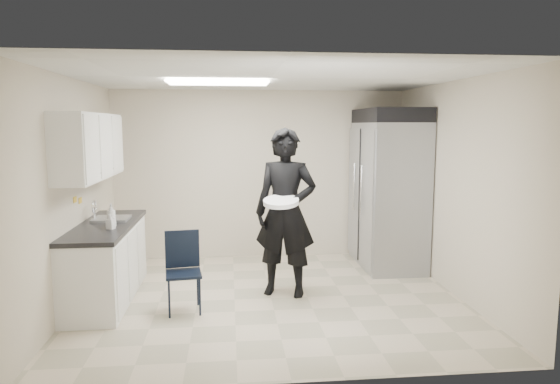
{
  "coord_description": "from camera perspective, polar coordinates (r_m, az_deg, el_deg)",
  "views": [
    {
      "loc": [
        -0.48,
        -5.75,
        2.06
      ],
      "look_at": [
        0.13,
        0.2,
        1.26
      ],
      "focal_mm": 32.0,
      "sensor_mm": 36.0,
      "label": 1
    }
  ],
  "objects": [
    {
      "name": "floor",
      "position": [
        6.13,
        -1.01,
        -12.04
      ],
      "size": [
        4.5,
        4.5,
        0.0
      ],
      "primitive_type": "plane",
      "color": "#C4B49A",
      "rests_on": "ground"
    },
    {
      "name": "back_wall",
      "position": [
        7.8,
        -2.28,
        2.01
      ],
      "size": [
        4.5,
        0.0,
        4.5
      ],
      "primitive_type": "plane",
      "rotation": [
        1.57,
        0.0,
        0.0
      ],
      "color": "#BEB29C",
      "rests_on": "floor"
    },
    {
      "name": "towel_dispenser",
      "position": [
        7.3,
        -18.99,
        3.74
      ],
      "size": [
        0.22,
        0.3,
        0.35
      ],
      "primitive_type": "cube",
      "color": "black",
      "rests_on": "left_wall"
    },
    {
      "name": "sink",
      "position": [
        6.48,
        -18.69,
        -3.39
      ],
      "size": [
        0.42,
        0.4,
        0.14
      ],
      "primitive_type": "cube",
      "color": "gray",
      "rests_on": "countertop"
    },
    {
      "name": "upper_cabinets",
      "position": [
        6.16,
        -20.9,
        4.92
      ],
      "size": [
        0.35,
        1.8,
        0.75
      ],
      "primitive_type": "cube",
      "color": "silver",
      "rests_on": "left_wall"
    },
    {
      "name": "fridge_compressor",
      "position": [
        7.4,
        12.51,
        8.51
      ],
      "size": [
        0.8,
        1.35,
        0.2
      ],
      "primitive_type": "cube",
      "color": "black",
      "rests_on": "commercial_fridge"
    },
    {
      "name": "notice_sticker_left",
      "position": [
        6.17,
        -22.38,
        -0.81
      ],
      "size": [
        0.0,
        0.12,
        0.07
      ],
      "primitive_type": "cube",
      "color": "yellow",
      "rests_on": "left_wall"
    },
    {
      "name": "faucet",
      "position": [
        6.5,
        -20.46,
        -2.09
      ],
      "size": [
        0.02,
        0.02,
        0.24
      ],
      "primitive_type": "cylinder",
      "color": "silver",
      "rests_on": "countertop"
    },
    {
      "name": "folding_chair",
      "position": [
        5.69,
        -10.97,
        -9.17
      ],
      "size": [
        0.43,
        0.43,
        0.86
      ],
      "primitive_type": "cube",
      "rotation": [
        0.0,
        0.0,
        0.13
      ],
      "color": "black",
      "rests_on": "floor"
    },
    {
      "name": "soap_bottle_b",
      "position": [
        5.89,
        -18.8,
        -3.23
      ],
      "size": [
        0.1,
        0.1,
        0.17
      ],
      "primitive_type": "imported",
      "rotation": [
        0.0,
        0.0,
        -0.37
      ],
      "color": "silver",
      "rests_on": "countertop"
    },
    {
      "name": "countertop",
      "position": [
        6.24,
        -19.38,
        -3.69
      ],
      "size": [
        0.64,
        1.95,
        0.05
      ],
      "primitive_type": "cube",
      "color": "black",
      "rests_on": "lower_counter"
    },
    {
      "name": "ceiling_panel",
      "position": [
        6.17,
        -7.08,
        12.28
      ],
      "size": [
        1.2,
        0.6,
        0.02
      ],
      "primitive_type": "cube",
      "color": "white",
      "rests_on": "ceiling"
    },
    {
      "name": "left_wall",
      "position": [
        6.06,
        -22.74,
        -0.2
      ],
      "size": [
        0.0,
        4.0,
        4.0
      ],
      "primitive_type": "plane",
      "rotation": [
        1.57,
        0.0,
        1.57
      ],
      "color": "#BEB29C",
      "rests_on": "floor"
    },
    {
      "name": "notice_sticker_right",
      "position": [
        6.36,
        -21.86,
        -0.9
      ],
      "size": [
        0.0,
        0.12,
        0.07
      ],
      "primitive_type": "cube",
      "color": "yellow",
      "rests_on": "left_wall"
    },
    {
      "name": "bucket_lid",
      "position": [
        5.76,
        0.12,
        -1.11
      ],
      "size": [
        0.52,
        0.52,
        0.05
      ],
      "primitive_type": "cylinder",
      "rotation": [
        0.0,
        0.0,
        -0.32
      ],
      "color": "white",
      "rests_on": "man_tuxedo"
    },
    {
      "name": "right_wall",
      "position": [
        6.41,
        19.42,
        0.36
      ],
      "size": [
        0.0,
        4.0,
        4.0
      ],
      "primitive_type": "plane",
      "rotation": [
        1.57,
        0.0,
        -1.57
      ],
      "color": "#BEB29C",
      "rests_on": "floor"
    },
    {
      "name": "ceiling",
      "position": [
        5.8,
        -1.08,
        12.94
      ],
      "size": [
        4.5,
        4.5,
        0.0
      ],
      "primitive_type": "plane",
      "rotation": [
        3.14,
        0.0,
        0.0
      ],
      "color": "silver",
      "rests_on": "back_wall"
    },
    {
      "name": "lower_counter",
      "position": [
        6.34,
        -19.19,
        -7.73
      ],
      "size": [
        0.6,
        1.9,
        0.86
      ],
      "primitive_type": "cube",
      "color": "silver",
      "rests_on": "floor"
    },
    {
      "name": "man_tuxedo",
      "position": [
        6.03,
        0.64,
        -2.35
      ],
      "size": [
        0.87,
        0.71,
        2.04
      ],
      "primitive_type": "imported",
      "rotation": [
        0.0,
        0.0,
        -0.32
      ],
      "color": "black",
      "rests_on": "floor"
    },
    {
      "name": "commercial_fridge",
      "position": [
        7.47,
        12.25,
        -0.35
      ],
      "size": [
        0.8,
        1.35,
        2.1
      ],
      "primitive_type": "cube",
      "color": "gray",
      "rests_on": "floor"
    },
    {
      "name": "soap_bottle_a",
      "position": [
        5.96,
        -18.73,
        -2.59
      ],
      "size": [
        0.12,
        0.12,
        0.28
      ],
      "primitive_type": "imported",
      "rotation": [
        0.0,
        0.0,
        0.18
      ],
      "color": "white",
      "rests_on": "countertop"
    }
  ]
}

